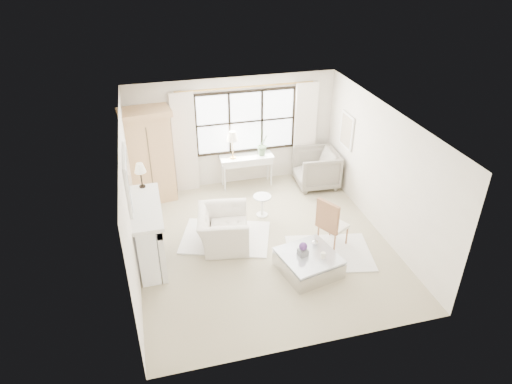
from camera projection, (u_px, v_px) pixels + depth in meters
floor at (263, 243)px, 9.40m from camera, size 5.50×5.50×0.00m
ceiling at (264, 120)px, 8.05m from camera, size 5.50×5.50×0.00m
wall_back at (234, 132)px, 11.02m from camera, size 5.00×0.00×5.00m
wall_front at (316, 279)px, 6.42m from camera, size 5.00×0.00×5.00m
wall_left at (130, 203)px, 8.18m from camera, size 0.00×5.50×5.50m
wall_right at (382, 171)px, 9.27m from camera, size 0.00×5.50×5.50m
window_pane at (246, 122)px, 10.95m from camera, size 2.40×0.02×1.50m
window_frame at (246, 122)px, 10.94m from camera, size 2.50×0.04×1.50m
curtain_rod at (246, 87)px, 10.46m from camera, size 3.30×0.04×0.04m
curtain_left at (185, 143)px, 10.74m from camera, size 0.55×0.10×2.47m
curtain_right at (305, 131)px, 11.39m from camera, size 0.55×0.10×2.47m
fireplace at (147, 234)px, 8.58m from camera, size 0.58×1.66×1.26m
mirror_frame at (128, 179)px, 7.94m from camera, size 0.05×1.15×0.95m
mirror_glass at (129, 179)px, 7.95m from camera, size 0.02×1.00×0.80m
art_frame at (347, 131)px, 10.58m from camera, size 0.04×0.62×0.82m
art_canvas at (346, 131)px, 10.58m from camera, size 0.01×0.52×0.72m
mantel_lamp at (140, 169)px, 8.68m from camera, size 0.22×0.22×0.51m
armoire at (149, 155)px, 10.39m from camera, size 1.21×0.85×2.24m
console_table at (247, 171)px, 11.33m from camera, size 1.31×0.47×0.80m
console_lamp at (232, 137)px, 10.76m from camera, size 0.28×0.28×0.69m
orchid_plant at (263, 145)px, 11.07m from camera, size 0.37×0.34×0.53m
side_table at (262, 203)px, 10.14m from camera, size 0.40×0.40×0.51m
rug_left at (226, 237)px, 9.55m from camera, size 2.11×1.78×0.03m
rug_right at (329, 253)px, 9.09m from camera, size 1.85×1.52×0.03m
club_armchair at (223, 229)px, 9.20m from camera, size 1.18×1.30×0.74m
wingback_chair at (316, 168)px, 11.30m from camera, size 1.08×1.06×0.92m
french_chair at (332, 232)px, 9.20m from camera, size 0.66×0.65×1.08m
coffee_table at (308, 263)px, 8.56m from camera, size 1.19×1.19×0.38m
planter_box at (303, 252)px, 8.42m from camera, size 0.19×0.19×0.12m
planter_flowers at (303, 246)px, 8.35m from camera, size 0.15×0.15×0.15m
pillar_candle at (323, 255)px, 8.34m from camera, size 0.08×0.08×0.12m
coffee_vase at (315, 242)px, 8.68m from camera, size 0.16×0.16×0.14m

